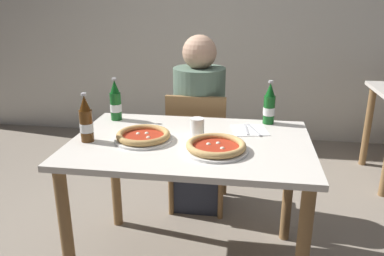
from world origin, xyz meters
The scene contains 11 objects.
back_wall_tiled centered at (0.00, 2.20, 1.30)m, with size 7.00×0.10×2.60m, color silver.
dining_table_main centered at (0.00, 0.00, 0.64)m, with size 1.20×0.80×0.75m.
chair_behind_table centered at (-0.04, 0.61, 0.48)m, with size 0.40×0.40×0.85m.
diner_seated centered at (-0.04, 0.66, 0.58)m, with size 0.34×0.34×1.21m.
pizza_margherita_near centered at (0.14, -0.12, 0.77)m, with size 0.31×0.31×0.04m.
pizza_marinara_far centered at (-0.24, -0.03, 0.77)m, with size 0.29×0.29×0.04m.
beer_bottle_left centered at (0.40, 0.34, 0.85)m, with size 0.07×0.07×0.25m.
beer_bottle_center centered at (-0.51, -0.08, 0.85)m, with size 0.07×0.07×0.25m.
beer_bottle_right centered at (-0.48, 0.28, 0.85)m, with size 0.07×0.07×0.25m.
napkin_with_cutlery centered at (0.30, 0.20, 0.75)m, with size 0.21×0.21×0.01m.
paper_cup centered at (0.02, 0.07, 0.80)m, with size 0.07×0.07×0.10m, color white.
Camera 1 is at (0.28, -1.79, 1.44)m, focal length 36.06 mm.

